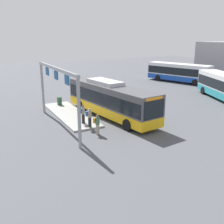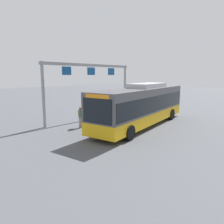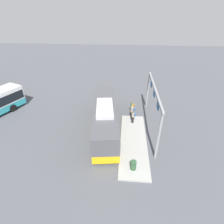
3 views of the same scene
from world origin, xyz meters
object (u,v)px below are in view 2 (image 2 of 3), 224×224
(person_boarding, at_px, (80,117))
(person_waiting_mid, at_px, (103,110))
(bus_main, at_px, (142,104))
(trash_bin, at_px, (149,107))
(person_waiting_near, at_px, (94,112))

(person_boarding, distance_m, person_waiting_mid, 2.74)
(bus_main, relative_size, person_waiting_mid, 7.28)
(person_boarding, relative_size, trash_bin, 1.86)
(bus_main, height_order, person_waiting_near, bus_main)
(trash_bin, bearing_deg, bus_main, 28.02)
(person_waiting_mid, bearing_deg, person_boarding, -93.79)
(person_waiting_near, bearing_deg, person_waiting_mid, 119.02)
(person_boarding, height_order, person_waiting_near, person_waiting_near)
(bus_main, xyz_separation_m, person_waiting_mid, (1.18, -3.33, -0.76))
(trash_bin, bearing_deg, person_waiting_mid, -0.75)
(person_waiting_mid, bearing_deg, person_waiting_near, -91.48)
(person_boarding, distance_m, trash_bin, 9.99)
(bus_main, distance_m, person_waiting_mid, 3.61)
(person_waiting_mid, bearing_deg, bus_main, 13.09)
(person_waiting_near, relative_size, person_waiting_mid, 1.00)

